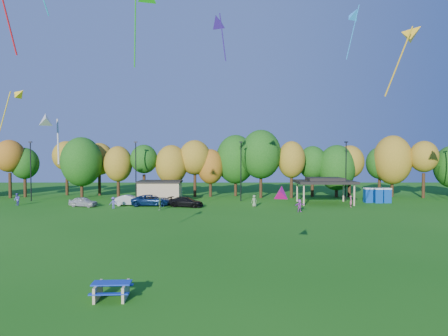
{
  "coord_description": "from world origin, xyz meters",
  "views": [
    {
      "loc": [
        -0.62,
        -20.6,
        7.17
      ],
      "look_at": [
        -0.6,
        6.0,
        6.24
      ],
      "focal_mm": 32.0,
      "sensor_mm": 36.0,
      "label": 1
    }
  ],
  "objects_px": {
    "porta_potties": "(377,195)",
    "car_b": "(130,200)",
    "car_a": "(83,202)",
    "car_d": "(186,202)",
    "car_c": "(152,200)",
    "picnic_table": "(112,289)"
  },
  "relations": [
    {
      "from": "porta_potties",
      "to": "car_c",
      "type": "height_order",
      "value": "porta_potties"
    },
    {
      "from": "porta_potties",
      "to": "car_c",
      "type": "xyz_separation_m",
      "value": [
        -32.65,
        -3.44,
        -0.33
      ]
    },
    {
      "from": "car_a",
      "to": "car_b",
      "type": "distance_m",
      "value": 6.13
    },
    {
      "from": "car_a",
      "to": "car_c",
      "type": "distance_m",
      "value": 9.19
    },
    {
      "from": "car_d",
      "to": "porta_potties",
      "type": "bearing_deg",
      "value": -66.69
    },
    {
      "from": "picnic_table",
      "to": "car_a",
      "type": "distance_m",
      "value": 37.14
    },
    {
      "from": "car_a",
      "to": "car_b",
      "type": "bearing_deg",
      "value": -63.01
    },
    {
      "from": "porta_potties",
      "to": "picnic_table",
      "type": "bearing_deg",
      "value": -125.9
    },
    {
      "from": "car_b",
      "to": "car_a",
      "type": "bearing_deg",
      "value": 103.33
    },
    {
      "from": "car_a",
      "to": "porta_potties",
      "type": "bearing_deg",
      "value": -68.87
    },
    {
      "from": "car_a",
      "to": "car_d",
      "type": "bearing_deg",
      "value": -76.0
    },
    {
      "from": "car_c",
      "to": "car_a",
      "type": "bearing_deg",
      "value": 94.74
    },
    {
      "from": "car_d",
      "to": "car_b",
      "type": "bearing_deg",
      "value": 92.9
    },
    {
      "from": "porta_potties",
      "to": "car_a",
      "type": "bearing_deg",
      "value": -174.0
    },
    {
      "from": "car_a",
      "to": "car_c",
      "type": "relative_size",
      "value": 0.71
    },
    {
      "from": "picnic_table",
      "to": "car_d",
      "type": "bearing_deg",
      "value": 86.27
    },
    {
      "from": "car_c",
      "to": "car_b",
      "type": "bearing_deg",
      "value": 83.27
    },
    {
      "from": "porta_potties",
      "to": "car_b",
      "type": "xyz_separation_m",
      "value": [
        -35.79,
        -3.13,
        -0.38
      ]
    },
    {
      "from": "picnic_table",
      "to": "car_a",
      "type": "height_order",
      "value": "car_a"
    },
    {
      "from": "porta_potties",
      "to": "car_c",
      "type": "distance_m",
      "value": 32.83
    },
    {
      "from": "porta_potties",
      "to": "car_a",
      "type": "xyz_separation_m",
      "value": [
        -41.79,
        -4.39,
        -0.43
      ]
    },
    {
      "from": "porta_potties",
      "to": "picnic_table",
      "type": "distance_m",
      "value": 48.11
    }
  ]
}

